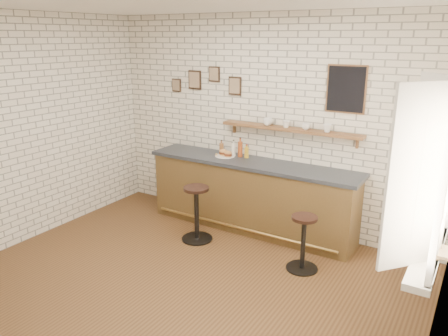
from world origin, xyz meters
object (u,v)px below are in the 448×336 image
at_px(bar_counter, 251,195).
at_px(sandwich_plate, 225,156).
at_px(bitters_bottle_brown, 221,148).
at_px(ciabatta_sandwich, 226,153).
at_px(shelf_cup_d, 327,128).
at_px(condiment_bottle_yellow, 247,152).
at_px(book_upper, 426,248).
at_px(bitters_bottle_white, 233,149).
at_px(book_lower, 425,252).
at_px(bitters_bottle_amber, 240,149).
at_px(shelf_cup_b, 286,124).
at_px(shelf_cup_a, 268,122).
at_px(shelf_cup_c, 306,126).
at_px(bar_stool_left, 197,212).
at_px(bar_stool_right, 303,241).

xyz_separation_m(bar_counter, sandwich_plate, (-0.45, 0.03, 0.51)).
distance_m(bar_counter, bitters_bottle_brown, 0.83).
distance_m(ciabatta_sandwich, shelf_cup_d, 1.52).
height_order(condiment_bottle_yellow, book_upper, condiment_bottle_yellow).
xyz_separation_m(bitters_bottle_white, condiment_bottle_yellow, (0.22, -0.00, -0.01)).
xyz_separation_m(ciabatta_sandwich, book_lower, (2.88, -1.50, -0.12)).
relative_size(bitters_bottle_amber, condiment_bottle_yellow, 1.47).
bearing_deg(bitters_bottle_brown, condiment_bottle_yellow, -0.00).
distance_m(ciabatta_sandwich, bitters_bottle_white, 0.13).
relative_size(bar_counter, sandwich_plate, 11.07).
bearing_deg(shelf_cup_b, book_upper, -116.26).
bearing_deg(condiment_bottle_yellow, bitters_bottle_white, 180.00).
bearing_deg(book_upper, shelf_cup_a, 143.92).
xyz_separation_m(shelf_cup_b, book_upper, (2.03, -1.64, -0.59)).
bearing_deg(bitters_bottle_amber, book_lower, -30.65).
xyz_separation_m(bitters_bottle_brown, shelf_cup_c, (1.27, 0.07, 0.45)).
distance_m(bar_counter, bar_stool_left, 0.85).
bearing_deg(shelf_cup_a, bar_stool_left, -141.42).
distance_m(sandwich_plate, bitters_bottle_amber, 0.25).
height_order(bar_stool_left, book_upper, book_upper).
bearing_deg(shelf_cup_b, ciabatta_sandwich, 113.90).
bearing_deg(shelf_cup_d, bitters_bottle_white, -170.82).
bearing_deg(bitters_bottle_amber, shelf_cup_c, 4.25).
bearing_deg(shelf_cup_a, ciabatta_sandwich, 177.52).
xyz_separation_m(bitters_bottle_brown, bitters_bottle_amber, (0.32, -0.00, 0.03)).
height_order(bar_stool_left, shelf_cup_d, shelf_cup_d).
xyz_separation_m(shelf_cup_a, shelf_cup_c, (0.56, 0.00, -0.01)).
height_order(sandwich_plate, ciabatta_sandwich, ciabatta_sandwich).
distance_m(sandwich_plate, bar_stool_left, 0.96).
height_order(ciabatta_sandwich, shelf_cup_c, shelf_cup_c).
relative_size(shelf_cup_a, shelf_cup_d, 1.16).
bearing_deg(sandwich_plate, book_lower, -27.40).
bearing_deg(bar_stool_right, ciabatta_sandwich, 154.01).
height_order(shelf_cup_a, book_upper, shelf_cup_a).
relative_size(ciabatta_sandwich, shelf_cup_a, 2.01).
height_order(shelf_cup_d, book_upper, shelf_cup_d).
xyz_separation_m(bar_stool_right, shelf_cup_d, (-0.10, 0.91, 1.19)).
height_order(shelf_cup_a, shelf_cup_b, shelf_cup_a).
bearing_deg(bar_counter, bitters_bottle_white, 160.59).
distance_m(bar_stool_left, shelf_cup_b, 1.70).
height_order(bar_stool_right, book_upper, book_upper).
height_order(condiment_bottle_yellow, bar_stool_right, condiment_bottle_yellow).
relative_size(sandwich_plate, bitters_bottle_amber, 0.99).
height_order(bitters_bottle_brown, shelf_cup_b, shelf_cup_b).
distance_m(sandwich_plate, shelf_cup_d, 1.54).
height_order(bar_counter, bitters_bottle_brown, bitters_bottle_brown).
bearing_deg(bitters_bottle_amber, shelf_cup_b, 6.04).
xyz_separation_m(bitters_bottle_white, bitters_bottle_amber, (0.11, -0.00, 0.02)).
relative_size(sandwich_plate, book_upper, 1.17).
xyz_separation_m(ciabatta_sandwich, shelf_cup_d, (1.42, 0.17, 0.49)).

